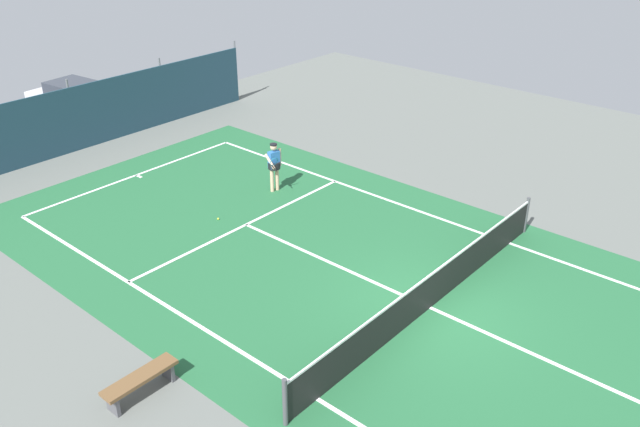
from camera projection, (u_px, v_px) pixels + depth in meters
name	position (u px, v px, depth m)	size (l,w,h in m)	color
ground_plane	(430.00, 308.00, 15.90)	(36.00, 36.00, 0.00)	slate
court_surface	(430.00, 308.00, 15.90)	(11.02, 26.60, 0.01)	#236038
tennis_net	(431.00, 290.00, 15.66)	(10.12, 0.10, 1.10)	black
back_fence	(70.00, 130.00, 24.93)	(16.30, 0.98, 2.70)	#1E3D4C
tennis_player	(274.00, 164.00, 21.30)	(0.79, 0.69, 1.64)	#D8AD8C
tennis_ball_near_player	(218.00, 219.00, 19.90)	(0.07, 0.07, 0.07)	#CCDB33
parked_car	(75.00, 102.00, 27.44)	(2.37, 4.38, 1.68)	silver
courtside_bench	(140.00, 380.00, 13.08)	(1.60, 0.40, 0.49)	brown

